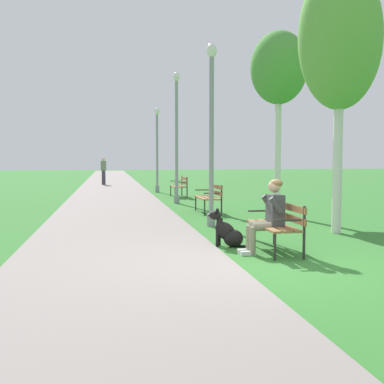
{
  "coord_description": "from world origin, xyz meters",
  "views": [
    {
      "loc": [
        -2.21,
        -6.78,
        1.6
      ],
      "look_at": [
        -0.51,
        3.0,
        0.9
      ],
      "focal_mm": 45.02,
      "sensor_mm": 36.0,
      "label": 1
    }
  ],
  "objects_px": {
    "birch_tree_third": "(279,69)",
    "birch_tree_second": "(340,39)",
    "lamp_post_mid": "(177,136)",
    "lamp_post_near": "(211,133)",
    "dog_black": "(228,232)",
    "person_seated_on_near_bench": "(269,213)",
    "park_bench_near": "(278,222)",
    "pedestrian_distant": "(104,171)",
    "park_bench_mid": "(210,195)",
    "lamp_post_far": "(157,149)",
    "park_bench_far": "(180,185)"
  },
  "relations": [
    {
      "from": "birch_tree_third",
      "to": "birch_tree_second",
      "type": "bearing_deg",
      "value": -88.15
    },
    {
      "from": "lamp_post_mid",
      "to": "lamp_post_near",
      "type": "bearing_deg",
      "value": -90.04
    },
    {
      "from": "lamp_post_near",
      "to": "dog_black",
      "type": "bearing_deg",
      "value": -95.69
    },
    {
      "from": "person_seated_on_near_bench",
      "to": "lamp_post_near",
      "type": "distance_m",
      "value": 3.68
    },
    {
      "from": "park_bench_near",
      "to": "lamp_post_near",
      "type": "height_order",
      "value": "lamp_post_near"
    },
    {
      "from": "park_bench_near",
      "to": "lamp_post_mid",
      "type": "height_order",
      "value": "lamp_post_mid"
    },
    {
      "from": "lamp_post_near",
      "to": "pedestrian_distant",
      "type": "relative_size",
      "value": 2.56
    },
    {
      "from": "birch_tree_second",
      "to": "pedestrian_distant",
      "type": "xyz_separation_m",
      "value": [
        -5.08,
        19.22,
        -3.23
      ]
    },
    {
      "from": "park_bench_mid",
      "to": "birch_tree_second",
      "type": "relative_size",
      "value": 0.27
    },
    {
      "from": "person_seated_on_near_bench",
      "to": "lamp_post_mid",
      "type": "relative_size",
      "value": 0.27
    },
    {
      "from": "park_bench_mid",
      "to": "birch_tree_third",
      "type": "height_order",
      "value": "birch_tree_third"
    },
    {
      "from": "birch_tree_third",
      "to": "park_bench_near",
      "type": "bearing_deg",
      "value": -109.75
    },
    {
      "from": "lamp_post_near",
      "to": "lamp_post_far",
      "type": "distance_m",
      "value": 11.51
    },
    {
      "from": "park_bench_mid",
      "to": "lamp_post_mid",
      "type": "xyz_separation_m",
      "value": [
        -0.54,
        3.15,
        1.86
      ]
    },
    {
      "from": "park_bench_near",
      "to": "park_bench_mid",
      "type": "bearing_deg",
      "value": 89.34
    },
    {
      "from": "birch_tree_third",
      "to": "dog_black",
      "type": "bearing_deg",
      "value": -119.59
    },
    {
      "from": "pedestrian_distant",
      "to": "park_bench_near",
      "type": "bearing_deg",
      "value": -81.5
    },
    {
      "from": "dog_black",
      "to": "person_seated_on_near_bench",
      "type": "bearing_deg",
      "value": -53.75
    },
    {
      "from": "lamp_post_mid",
      "to": "birch_tree_third",
      "type": "relative_size",
      "value": 0.9
    },
    {
      "from": "park_bench_near",
      "to": "park_bench_far",
      "type": "height_order",
      "value": "same"
    },
    {
      "from": "park_bench_mid",
      "to": "person_seated_on_near_bench",
      "type": "distance_m",
      "value": 6.05
    },
    {
      "from": "park_bench_far",
      "to": "dog_black",
      "type": "bearing_deg",
      "value": -94.03
    },
    {
      "from": "lamp_post_far",
      "to": "birch_tree_third",
      "type": "relative_size",
      "value": 0.77
    },
    {
      "from": "person_seated_on_near_bench",
      "to": "lamp_post_near",
      "type": "height_order",
      "value": "lamp_post_near"
    },
    {
      "from": "park_bench_mid",
      "to": "lamp_post_near",
      "type": "distance_m",
      "value": 3.21
    },
    {
      "from": "lamp_post_mid",
      "to": "birch_tree_third",
      "type": "distance_m",
      "value": 4.86
    },
    {
      "from": "person_seated_on_near_bench",
      "to": "birch_tree_second",
      "type": "height_order",
      "value": "birch_tree_second"
    },
    {
      "from": "park_bench_far",
      "to": "birch_tree_third",
      "type": "relative_size",
      "value": 0.29
    },
    {
      "from": "lamp_post_near",
      "to": "birch_tree_second",
      "type": "relative_size",
      "value": 0.75
    },
    {
      "from": "birch_tree_second",
      "to": "dog_black",
      "type": "bearing_deg",
      "value": -156.52
    },
    {
      "from": "park_bench_far",
      "to": "dog_black",
      "type": "height_order",
      "value": "park_bench_far"
    },
    {
      "from": "dog_black",
      "to": "birch_tree_second",
      "type": "height_order",
      "value": "birch_tree_second"
    },
    {
      "from": "park_bench_mid",
      "to": "dog_black",
      "type": "bearing_deg",
      "value": -98.59
    },
    {
      "from": "park_bench_near",
      "to": "person_seated_on_near_bench",
      "type": "xyz_separation_m",
      "value": [
        -0.21,
        -0.13,
        0.17
      ]
    },
    {
      "from": "park_bench_far",
      "to": "person_seated_on_near_bench",
      "type": "height_order",
      "value": "person_seated_on_near_bench"
    },
    {
      "from": "park_bench_far",
      "to": "pedestrian_distant",
      "type": "distance_m",
      "value": 9.74
    },
    {
      "from": "lamp_post_near",
      "to": "birch_tree_second",
      "type": "bearing_deg",
      "value": -31.14
    },
    {
      "from": "birch_tree_second",
      "to": "person_seated_on_near_bench",
      "type": "bearing_deg",
      "value": -138.83
    },
    {
      "from": "lamp_post_mid",
      "to": "birch_tree_second",
      "type": "height_order",
      "value": "birch_tree_second"
    },
    {
      "from": "lamp_post_near",
      "to": "pedestrian_distant",
      "type": "bearing_deg",
      "value": 98.52
    },
    {
      "from": "birch_tree_second",
      "to": "birch_tree_third",
      "type": "relative_size",
      "value": 1.1
    },
    {
      "from": "park_bench_far",
      "to": "pedestrian_distant",
      "type": "bearing_deg",
      "value": 109.12
    },
    {
      "from": "person_seated_on_near_bench",
      "to": "birch_tree_second",
      "type": "distance_m",
      "value": 4.44
    },
    {
      "from": "person_seated_on_near_bench",
      "to": "lamp_post_mid",
      "type": "bearing_deg",
      "value": 91.63
    },
    {
      "from": "lamp_post_mid",
      "to": "park_bench_near",
      "type": "bearing_deg",
      "value": -87.04
    },
    {
      "from": "park_bench_far",
      "to": "lamp_post_near",
      "type": "relative_size",
      "value": 0.35
    },
    {
      "from": "birch_tree_second",
      "to": "pedestrian_distant",
      "type": "height_order",
      "value": "birch_tree_second"
    },
    {
      "from": "dog_black",
      "to": "pedestrian_distant",
      "type": "xyz_separation_m",
      "value": [
        -2.4,
        20.38,
        0.58
      ]
    },
    {
      "from": "park_bench_mid",
      "to": "dog_black",
      "type": "relative_size",
      "value": 1.97
    },
    {
      "from": "park_bench_far",
      "to": "dog_black",
      "type": "relative_size",
      "value": 1.97
    }
  ]
}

